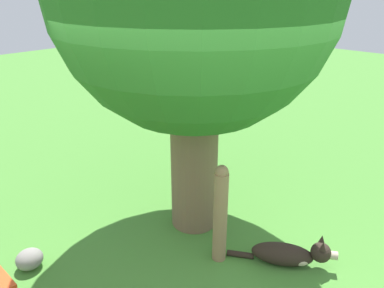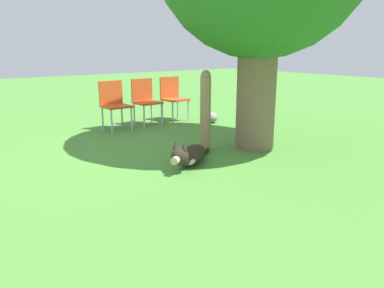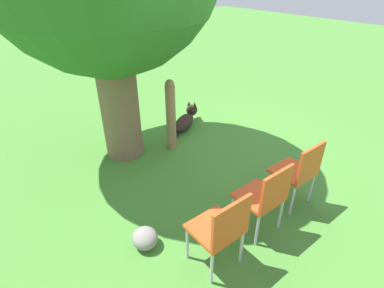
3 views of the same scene
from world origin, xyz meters
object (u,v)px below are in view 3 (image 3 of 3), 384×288
(red_chair_2, at_px, (221,228))
(red_chair_1, at_px, (265,195))
(dog, at_px, (186,120))
(fence_post, at_px, (171,115))
(red_chair_0, at_px, (299,170))

(red_chair_2, bearing_deg, red_chair_1, -85.79)
(red_chair_1, relative_size, red_chair_2, 1.00)
(dog, relative_size, fence_post, 0.90)
(red_chair_1, bearing_deg, red_chair_0, -85.79)
(red_chair_0, bearing_deg, dog, -5.17)
(red_chair_0, xyz_separation_m, red_chair_2, (-0.11, 1.32, 0.00))
(red_chair_0, bearing_deg, fence_post, 11.01)
(red_chair_0, height_order, red_chair_2, same)
(dog, height_order, red_chair_1, red_chair_1)
(dog, relative_size, red_chair_1, 1.18)
(fence_post, height_order, red_chair_1, fence_post)
(fence_post, distance_m, red_chair_0, 2.07)
(red_chair_0, distance_m, red_chair_1, 0.66)
(fence_post, xyz_separation_m, red_chair_0, (-2.03, -0.41, -0.07))
(red_chair_2, bearing_deg, dog, -31.10)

